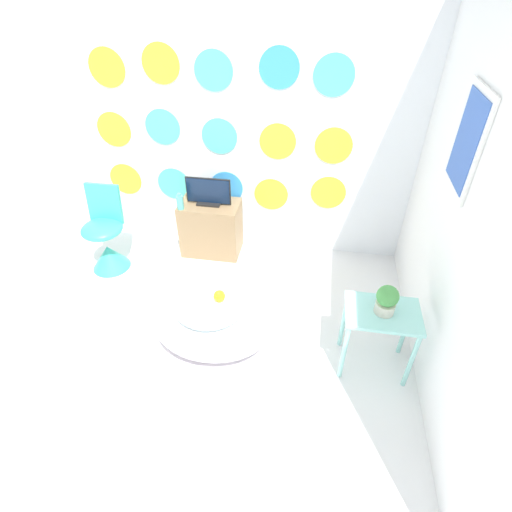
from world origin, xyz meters
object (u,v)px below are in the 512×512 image
(chair, at_px, (107,243))
(potted_plant_left, at_px, (387,300))
(tv, at_px, (208,193))
(bathtub, at_px, (212,322))
(vase, at_px, (180,202))

(chair, relative_size, potted_plant_left, 3.78)
(chair, height_order, tv, tv)
(chair, bearing_deg, tv, 24.36)
(bathtub, relative_size, potted_plant_left, 4.19)
(chair, bearing_deg, bathtub, -32.55)
(tv, bearing_deg, potted_plant_left, -38.19)
(tv, relative_size, potted_plant_left, 1.98)
(bathtub, xyz_separation_m, tv, (-0.31, 1.17, 0.42))
(bathtub, height_order, chair, chair)
(bathtub, xyz_separation_m, vase, (-0.54, 1.04, 0.38))
(tv, bearing_deg, chair, -155.64)
(chair, bearing_deg, vase, 22.70)
(vase, bearing_deg, bathtub, -62.48)
(potted_plant_left, bearing_deg, bathtub, -179.96)
(bathtub, height_order, vase, vase)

